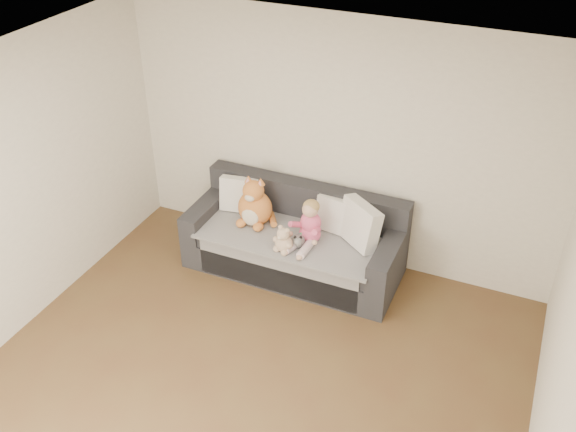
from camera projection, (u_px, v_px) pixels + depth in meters
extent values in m
plane|color=brown|center=(226.00, 418.00, 5.15)|extent=(5.00, 5.00, 0.00)
plane|color=white|center=(202.00, 121.00, 3.73)|extent=(5.00, 5.00, 0.00)
plane|color=silver|center=(338.00, 144.00, 6.36)|extent=(4.50, 0.00, 4.50)
plane|color=silver|center=(559.00, 394.00, 3.69)|extent=(0.00, 5.00, 5.00)
cube|color=#25262A|center=(294.00, 257.00, 6.71)|extent=(2.20, 0.90, 0.30)
cube|color=#25262A|center=(293.00, 241.00, 6.57)|extent=(1.90, 0.80, 0.15)
cube|color=#25262A|center=(307.00, 200.00, 6.71)|extent=(2.20, 0.20, 0.40)
cube|color=#25262A|center=(208.00, 212.00, 6.88)|extent=(0.20, 0.90, 0.30)
cube|color=#25262A|center=(389.00, 257.00, 6.21)|extent=(0.20, 0.90, 0.30)
cube|color=#99999B|center=(292.00, 235.00, 6.50)|extent=(1.85, 0.88, 0.02)
cube|color=#99999B|center=(276.00, 275.00, 6.33)|extent=(1.70, 0.02, 0.41)
cube|color=white|center=(239.00, 194.00, 6.79)|extent=(0.43, 0.25, 0.38)
cube|color=white|center=(335.00, 215.00, 6.46)|extent=(0.41, 0.23, 0.37)
cube|color=white|center=(360.00, 224.00, 6.26)|extent=(0.51, 0.45, 0.45)
ellipsoid|color=#EF5484|center=(310.00, 233.00, 6.35)|extent=(0.22, 0.18, 0.18)
ellipsoid|color=#EF5484|center=(311.00, 222.00, 6.29)|extent=(0.21, 0.18, 0.23)
ellipsoid|color=#DBAA8C|center=(310.00, 210.00, 6.19)|extent=(0.16, 0.16, 0.16)
ellipsoid|color=tan|center=(311.00, 206.00, 6.19)|extent=(0.16, 0.16, 0.13)
cylinder|color=#EF5484|center=(298.00, 224.00, 6.30)|extent=(0.15, 0.22, 0.14)
cylinder|color=#EF5484|center=(316.00, 231.00, 6.20)|extent=(0.09, 0.22, 0.14)
ellipsoid|color=#DBAA8C|center=(290.00, 234.00, 6.29)|extent=(0.05, 0.05, 0.05)
ellipsoid|color=#DBAA8C|center=(314.00, 242.00, 6.17)|extent=(0.05, 0.05, 0.05)
cylinder|color=#E5B2C6|center=(294.00, 245.00, 6.27)|extent=(0.16, 0.29, 0.09)
cylinder|color=#E5B2C6|center=(306.00, 249.00, 6.22)|extent=(0.09, 0.28, 0.09)
ellipsoid|color=#DBAA8C|center=(286.00, 252.00, 6.19)|extent=(0.06, 0.09, 0.05)
ellipsoid|color=#DBAA8C|center=(300.00, 257.00, 6.11)|extent=(0.06, 0.09, 0.05)
ellipsoid|color=#CC5F2D|center=(255.00, 208.00, 6.60)|extent=(0.36, 0.31, 0.38)
ellipsoid|color=beige|center=(250.00, 216.00, 6.52)|extent=(0.19, 0.08, 0.21)
ellipsoid|color=#CC5F2D|center=(253.00, 191.00, 6.46)|extent=(0.22, 0.22, 0.22)
ellipsoid|color=beige|center=(249.00, 198.00, 6.40)|extent=(0.11, 0.07, 0.08)
cone|color=#CC5F2D|center=(249.00, 179.00, 6.45)|extent=(0.09, 0.09, 0.08)
cone|color=pink|center=(248.00, 180.00, 6.44)|extent=(0.06, 0.06, 0.05)
cone|color=#CC5F2D|center=(261.00, 181.00, 6.41)|extent=(0.09, 0.09, 0.08)
cone|color=pink|center=(260.00, 182.00, 6.40)|extent=(0.06, 0.06, 0.05)
ellipsoid|color=#CC5F2D|center=(241.00, 223.00, 6.59)|extent=(0.11, 0.13, 0.08)
ellipsoid|color=#CC5F2D|center=(258.00, 227.00, 6.53)|extent=(0.11, 0.13, 0.08)
cylinder|color=#CC5F2D|center=(272.00, 219.00, 6.65)|extent=(0.19, 0.24, 0.09)
ellipsoid|color=beige|center=(284.00, 244.00, 6.21)|extent=(0.18, 0.15, 0.18)
ellipsoid|color=beige|center=(283.00, 234.00, 6.14)|extent=(0.13, 0.13, 0.13)
ellipsoid|color=beige|center=(281.00, 227.00, 6.14)|extent=(0.05, 0.05, 0.05)
ellipsoid|color=beige|center=(287.00, 231.00, 6.09)|extent=(0.05, 0.05, 0.05)
ellipsoid|color=beige|center=(280.00, 237.00, 6.12)|extent=(0.05, 0.05, 0.05)
ellipsoid|color=beige|center=(276.00, 239.00, 6.23)|extent=(0.07, 0.07, 0.07)
ellipsoid|color=beige|center=(289.00, 246.00, 6.14)|extent=(0.07, 0.07, 0.07)
ellipsoid|color=beige|center=(277.00, 249.00, 6.23)|extent=(0.07, 0.07, 0.07)
ellipsoid|color=beige|center=(284.00, 253.00, 6.18)|extent=(0.07, 0.07, 0.07)
ellipsoid|color=white|center=(298.00, 241.00, 6.29)|extent=(0.14, 0.17, 0.12)
ellipsoid|color=white|center=(298.00, 241.00, 6.19)|extent=(0.08, 0.08, 0.08)
ellipsoid|color=black|center=(295.00, 237.00, 6.18)|extent=(0.03, 0.03, 0.03)
ellipsoid|color=black|center=(301.00, 237.00, 6.18)|extent=(0.03, 0.03, 0.03)
cylinder|color=#643AA0|center=(302.00, 238.00, 6.35)|extent=(0.09, 0.09, 0.09)
cone|color=#40A760|center=(302.00, 233.00, 6.32)|extent=(0.08, 0.08, 0.04)
cylinder|color=#40A760|center=(297.00, 238.00, 6.35)|extent=(0.02, 0.02, 0.06)
cylinder|color=#40A760|center=(307.00, 238.00, 6.35)|extent=(0.02, 0.02, 0.06)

